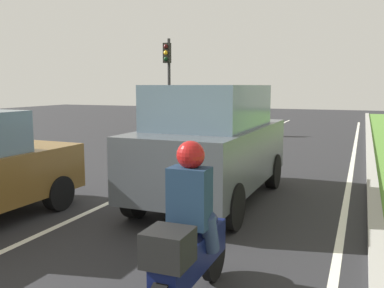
{
  "coord_description": "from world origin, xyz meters",
  "views": [
    {
      "loc": [
        3.83,
        1.51,
        2.27
      ],
      "look_at": [
        0.91,
        8.74,
        1.2
      ],
      "focal_mm": 39.85,
      "sensor_mm": 36.0,
      "label": 1
    }
  ],
  "objects_px": {
    "car_suv_ahead": "(213,143)",
    "traffic_light_overhead_left": "(168,70)",
    "rider_person": "(191,196)",
    "motorcycle": "(189,257)"
  },
  "relations": [
    {
      "from": "car_suv_ahead",
      "to": "rider_person",
      "type": "relative_size",
      "value": 3.88
    },
    {
      "from": "car_suv_ahead",
      "to": "motorcycle",
      "type": "height_order",
      "value": "car_suv_ahead"
    },
    {
      "from": "rider_person",
      "to": "traffic_light_overhead_left",
      "type": "distance_m",
      "value": 15.99
    },
    {
      "from": "traffic_light_overhead_left",
      "to": "rider_person",
      "type": "bearing_deg",
      "value": -64.08
    },
    {
      "from": "motorcycle",
      "to": "traffic_light_overhead_left",
      "type": "height_order",
      "value": "traffic_light_overhead_left"
    },
    {
      "from": "car_suv_ahead",
      "to": "traffic_light_overhead_left",
      "type": "relative_size",
      "value": 1.02
    },
    {
      "from": "motorcycle",
      "to": "rider_person",
      "type": "relative_size",
      "value": 1.63
    },
    {
      "from": "motorcycle",
      "to": "car_suv_ahead",
      "type": "bearing_deg",
      "value": 106.0
    },
    {
      "from": "motorcycle",
      "to": "traffic_light_overhead_left",
      "type": "bearing_deg",
      "value": 115.85
    },
    {
      "from": "rider_person",
      "to": "traffic_light_overhead_left",
      "type": "bearing_deg",
      "value": 115.93
    }
  ]
}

